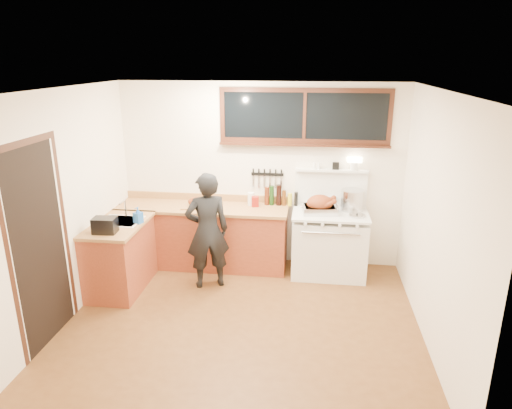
# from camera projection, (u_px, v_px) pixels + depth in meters

# --- Properties ---
(ground_plane) EXTENTS (4.00, 3.50, 0.02)m
(ground_plane) POSITION_uv_depth(u_px,v_px,m) (242.00, 322.00, 5.26)
(ground_plane) COLOR #593417
(room_shell) EXTENTS (4.10, 3.60, 2.65)m
(room_shell) POSITION_uv_depth(u_px,v_px,m) (241.00, 184.00, 4.75)
(room_shell) COLOR white
(room_shell) RESTS_ON ground
(counter_back) EXTENTS (2.44, 0.64, 1.00)m
(counter_back) POSITION_uv_depth(u_px,v_px,m) (203.00, 235.00, 6.58)
(counter_back) COLOR maroon
(counter_back) RESTS_ON ground
(counter_left) EXTENTS (0.64, 1.09, 0.90)m
(counter_left) POSITION_uv_depth(u_px,v_px,m) (120.00, 256.00, 5.91)
(counter_left) COLOR maroon
(counter_left) RESTS_ON ground
(sink_unit) EXTENTS (0.50, 0.45, 0.37)m
(sink_unit) POSITION_uv_depth(u_px,v_px,m) (121.00, 225.00, 5.86)
(sink_unit) COLOR white
(sink_unit) RESTS_ON counter_left
(vintage_stove) EXTENTS (1.02, 0.74, 1.61)m
(vintage_stove) POSITION_uv_depth(u_px,v_px,m) (329.00, 241.00, 6.32)
(vintage_stove) COLOR white
(vintage_stove) RESTS_ON ground
(back_window) EXTENTS (2.32, 0.13, 0.77)m
(back_window) POSITION_uv_depth(u_px,v_px,m) (304.00, 122.00, 6.17)
(back_window) COLOR black
(back_window) RESTS_ON room_shell
(left_doorway) EXTENTS (0.02, 1.04, 2.17)m
(left_doorway) POSITION_uv_depth(u_px,v_px,m) (40.00, 245.00, 4.64)
(left_doorway) COLOR black
(left_doorway) RESTS_ON ground
(knife_strip) EXTENTS (0.46, 0.03, 0.28)m
(knife_strip) POSITION_uv_depth(u_px,v_px,m) (267.00, 175.00, 6.47)
(knife_strip) COLOR black
(knife_strip) RESTS_ON room_shell
(man) EXTENTS (0.66, 0.56, 1.55)m
(man) POSITION_uv_depth(u_px,v_px,m) (207.00, 231.00, 5.87)
(man) COLOR black
(man) RESTS_ON ground
(soap_bottle) EXTENTS (0.12, 0.13, 0.21)m
(soap_bottle) POSITION_uv_depth(u_px,v_px,m) (138.00, 215.00, 5.75)
(soap_bottle) COLOR blue
(soap_bottle) RESTS_ON counter_left
(toaster) EXTENTS (0.29, 0.21, 0.19)m
(toaster) POSITION_uv_depth(u_px,v_px,m) (105.00, 225.00, 5.44)
(toaster) COLOR black
(toaster) RESTS_ON counter_left
(cutting_board) EXTENTS (0.45, 0.36, 0.14)m
(cutting_board) POSITION_uv_depth(u_px,v_px,m) (196.00, 203.00, 6.40)
(cutting_board) COLOR #A67542
(cutting_board) RESTS_ON counter_back
(roast_turkey) EXTENTS (0.50, 0.39, 0.25)m
(roast_turkey) POSITION_uv_depth(u_px,v_px,m) (320.00, 206.00, 6.13)
(roast_turkey) COLOR silver
(roast_turkey) RESTS_ON vintage_stove
(stockpot) EXTENTS (0.37, 0.37, 0.29)m
(stockpot) POSITION_uv_depth(u_px,v_px,m) (352.00, 200.00, 6.23)
(stockpot) COLOR silver
(stockpot) RESTS_ON vintage_stove
(saucepan) EXTENTS (0.20, 0.31, 0.13)m
(saucepan) POSITION_uv_depth(u_px,v_px,m) (330.00, 202.00, 6.42)
(saucepan) COLOR silver
(saucepan) RESTS_ON vintage_stove
(pot_lid) EXTENTS (0.25, 0.25, 0.04)m
(pot_lid) POSITION_uv_depth(u_px,v_px,m) (357.00, 215.00, 6.02)
(pot_lid) COLOR silver
(pot_lid) RESTS_ON vintage_stove
(coffee_tin) EXTENTS (0.11, 0.10, 0.15)m
(coffee_tin) POSITION_uv_depth(u_px,v_px,m) (255.00, 202.00, 6.40)
(coffee_tin) COLOR maroon
(coffee_tin) RESTS_ON counter_back
(pitcher) EXTENTS (0.12, 0.12, 0.18)m
(pitcher) POSITION_uv_depth(u_px,v_px,m) (251.00, 199.00, 6.46)
(pitcher) COLOR white
(pitcher) RESTS_ON counter_back
(bottle_cluster) EXTENTS (0.47, 0.07, 0.30)m
(bottle_cluster) POSITION_uv_depth(u_px,v_px,m) (278.00, 197.00, 6.45)
(bottle_cluster) COLOR black
(bottle_cluster) RESTS_ON counter_back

